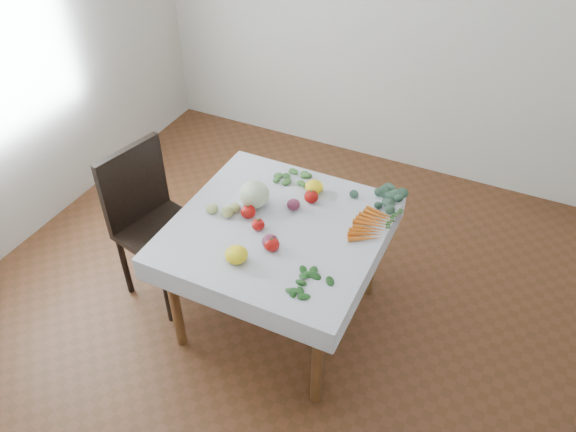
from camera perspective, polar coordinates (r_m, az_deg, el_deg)
name	(u,v)px	position (r m, az deg, el deg)	size (l,w,h in m)	color
ground	(279,316)	(3.62, -0.89, -10.08)	(4.00, 4.00, 0.00)	#5A311C
back_wall	(399,3)	(4.45, 11.19, 20.50)	(4.00, 0.04, 2.70)	silver
table	(278,240)	(3.15, -1.01, -2.41)	(1.00, 1.00, 0.75)	brown
tablecloth	(278,226)	(3.09, -1.03, -1.05)	(1.12, 1.12, 0.01)	white
chair	(151,215)	(3.53, -13.78, 0.12)	(0.55, 0.55, 1.01)	black
cabbage	(254,194)	(3.18, -3.45, 2.22)	(0.17, 0.17, 0.16)	silver
tomato_a	(248,212)	(3.13, -4.06, 0.44)	(0.09, 0.09, 0.08)	#A80D0B
tomato_b	(311,197)	(3.23, 2.37, 1.98)	(0.08, 0.08, 0.07)	#A80D0B
tomato_c	(258,225)	(3.05, -3.06, -0.88)	(0.07, 0.07, 0.06)	#A80D0B
tomato_d	(272,244)	(2.92, -1.66, -2.91)	(0.08, 0.08, 0.07)	#A80D0B
heirloom_back	(314,187)	(3.30, 2.67, 2.97)	(0.11, 0.11, 0.08)	yellow
heirloom_front	(236,255)	(2.87, -5.25, -3.93)	(0.12, 0.12, 0.08)	yellow
onion_a	(294,204)	(3.18, 0.57, 1.18)	(0.08, 0.08, 0.07)	#4F162F
onion_b	(270,241)	(2.93, -1.83, -2.60)	(0.09, 0.09, 0.08)	#4F162F
tomatillo_cluster	(221,210)	(3.17, -6.85, 0.62)	(0.12, 0.13, 0.05)	#B6BD6D
carrot_bunch	(372,225)	(3.10, 8.53, -0.92)	(0.19, 0.33, 0.03)	#D75217
kale_bunch	(378,195)	(3.31, 9.12, 2.10)	(0.31, 0.23, 0.04)	#345545
basil_bunch	(316,286)	(2.76, 2.87, -7.12)	(0.25, 0.18, 0.01)	#1A4D18
dill_bunch	(292,178)	(3.42, 0.44, 3.90)	(0.21, 0.18, 0.02)	#417636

